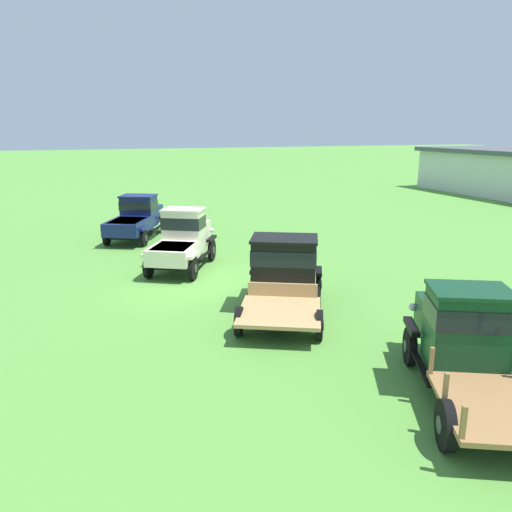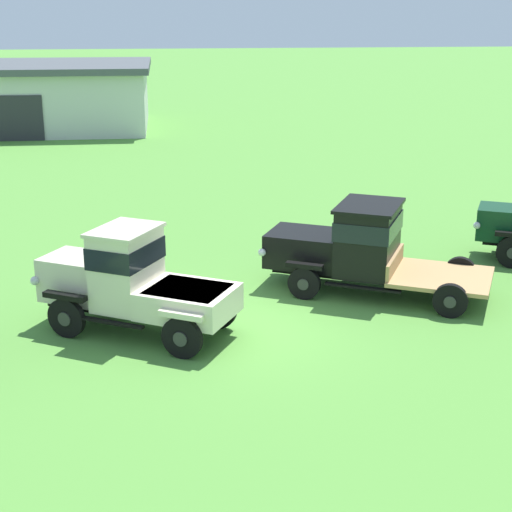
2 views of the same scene
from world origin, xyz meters
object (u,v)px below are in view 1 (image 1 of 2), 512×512
Objects in this scene: vintage_truck_foreground_near at (137,217)px; vintage_truck_midrow_center at (285,270)px; vintage_truck_far_side at (463,336)px; vintage_truck_second_in_line at (183,238)px.

vintage_truck_foreground_near is 0.90× the size of vintage_truck_midrow_center.
vintage_truck_far_side is at bearing 14.66° from vintage_truck_foreground_near.
vintage_truck_second_in_line is 12.01m from vintage_truck_far_side.
vintage_truck_second_in_line is at bearing -162.63° from vintage_truck_far_side.
vintage_truck_far_side is (17.72, 4.63, 0.10)m from vintage_truck_foreground_near.
vintage_truck_second_in_line is 5.89m from vintage_truck_midrow_center.
vintage_truck_foreground_near is 1.14× the size of vintage_truck_second_in_line.
vintage_truck_midrow_center is (11.79, 3.05, 0.10)m from vintage_truck_foreground_near.
vintage_truck_midrow_center is 1.11× the size of vintage_truck_far_side.
vintage_truck_midrow_center is (5.53, 2.01, -0.00)m from vintage_truck_second_in_line.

